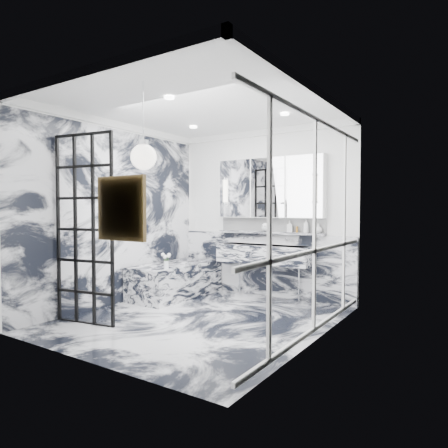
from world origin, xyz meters
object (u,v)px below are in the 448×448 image
Objects in this scene: trough_sink at (264,254)px; mirror_cabinet at (269,188)px; bathtub at (176,280)px; crittall_door at (84,230)px.

mirror_cabinet is (-0.00, 0.17, 1.09)m from trough_sink.
bathtub is (-1.32, -0.83, -1.54)m from mirror_cabinet.
bathtub is at bearing -153.52° from trough_sink.
crittall_door is 2.09m from bathtub.
trough_sink is at bearing -90.00° from mirror_cabinet.
mirror_cabinet is at bearing 90.00° from trough_sink.
trough_sink is (1.26, 2.53, -0.47)m from crittall_door.
crittall_door is at bearing -87.90° from bathtub.
mirror_cabinet is 1.15× the size of bathtub.
trough_sink is at bearing 26.48° from bathtub.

